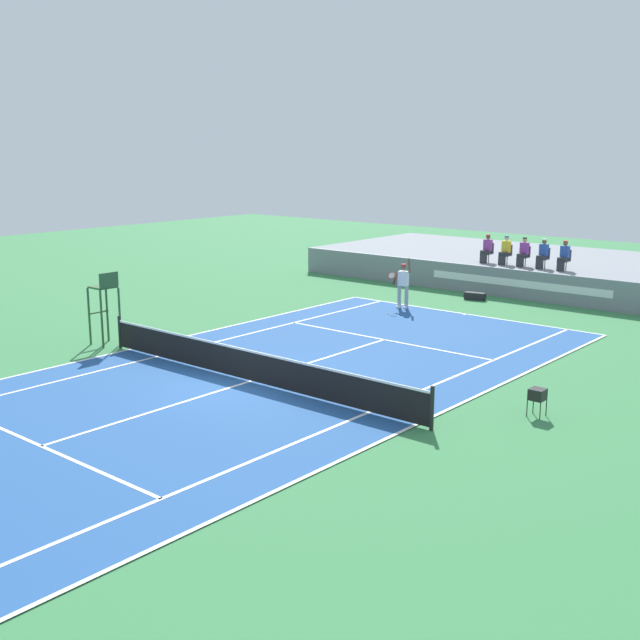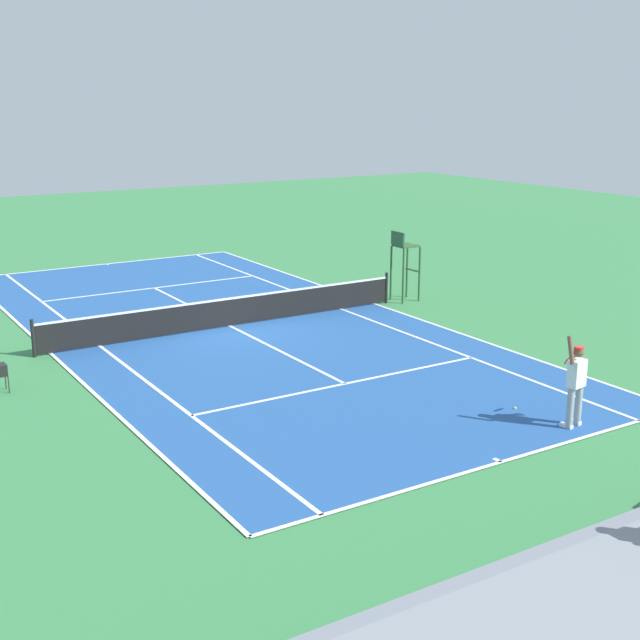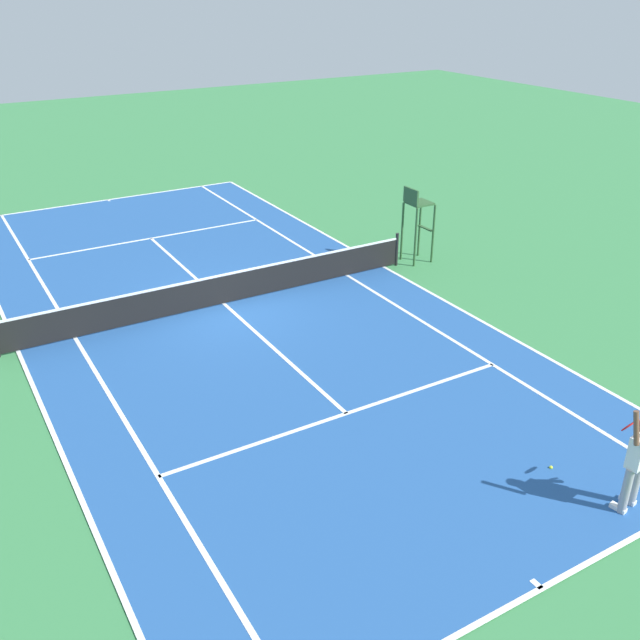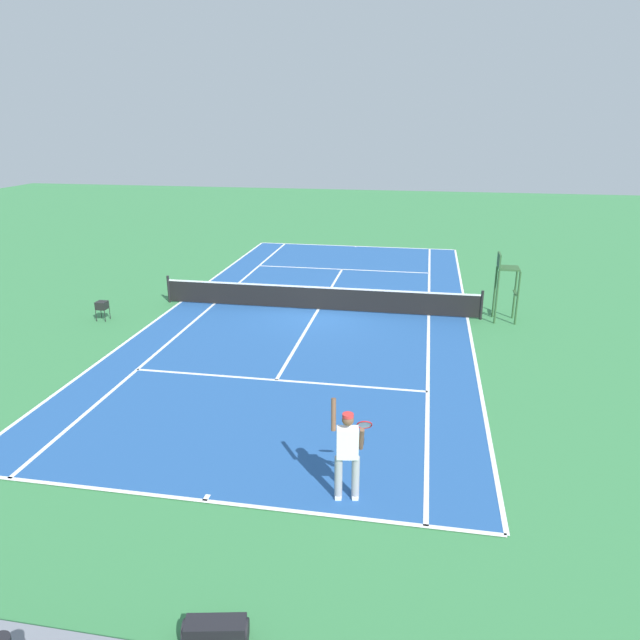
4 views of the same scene
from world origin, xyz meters
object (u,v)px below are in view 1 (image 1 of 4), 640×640
at_px(tennis_player, 403,284).
at_px(equipment_bag, 475,296).
at_px(spectator_seated_1, 505,251).
at_px(spectator_seated_0, 487,249).
at_px(spectator_seated_4, 564,256).
at_px(spectator_seated_2, 523,252).
at_px(tennis_ball, 388,314).
at_px(umpire_chair, 105,298).
at_px(spectator_seated_3, 543,254).
at_px(ball_hopper, 538,394).

relative_size(tennis_player, equipment_bag, 2.20).
relative_size(spectator_seated_1, equipment_bag, 1.34).
bearing_deg(spectator_seated_0, spectator_seated_1, 0.00).
bearing_deg(tennis_player, spectator_seated_4, 54.97).
relative_size(spectator_seated_2, tennis_ball, 18.60).
xyz_separation_m(spectator_seated_2, umpire_chair, (-6.34, -17.24, -0.32)).
bearing_deg(spectator_seated_2, umpire_chair, -110.18).
bearing_deg(spectator_seated_2, spectator_seated_1, 180.00).
height_order(spectator_seated_1, spectator_seated_3, same).
bearing_deg(tennis_ball, ball_hopper, -37.41).
distance_m(tennis_ball, ball_hopper, 12.21).
xyz_separation_m(spectator_seated_2, spectator_seated_4, (1.86, 0.00, 0.00)).
distance_m(spectator_seated_2, spectator_seated_3, 0.91).
bearing_deg(spectator_seated_2, tennis_player, -111.17).
relative_size(tennis_ball, ball_hopper, 0.10).
relative_size(spectator_seated_1, tennis_ball, 18.60).
height_order(spectator_seated_2, ball_hopper, spectator_seated_2).
relative_size(spectator_seated_3, umpire_chair, 0.52).
xyz_separation_m(spectator_seated_3, tennis_player, (-3.20, -5.92, -0.88)).
distance_m(spectator_seated_3, umpire_chair, 18.70).
relative_size(spectator_seated_0, ball_hopper, 1.81).
xyz_separation_m(spectator_seated_1, spectator_seated_4, (2.73, 0.00, 0.00)).
bearing_deg(spectator_seated_3, umpire_chair, -112.79).
bearing_deg(spectator_seated_4, tennis_player, -125.03).
distance_m(spectator_seated_0, spectator_seated_4, 3.65).
relative_size(tennis_ball, umpire_chair, 0.03).
relative_size(spectator_seated_0, tennis_ball, 18.60).
xyz_separation_m(spectator_seated_0, spectator_seated_3, (2.70, 0.00, 0.00)).
xyz_separation_m(spectator_seated_0, spectator_seated_4, (3.65, 0.00, 0.00)).
relative_size(equipment_bag, ball_hopper, 1.35).
bearing_deg(equipment_bag, spectator_seated_2, 68.82).
distance_m(spectator_seated_3, ball_hopper, 16.29).
height_order(spectator_seated_4, tennis_player, spectator_seated_4).
distance_m(spectator_seated_0, tennis_player, 6.01).
height_order(spectator_seated_3, umpire_chair, spectator_seated_3).
distance_m(tennis_player, umpire_chair, 12.03).
xyz_separation_m(spectator_seated_1, tennis_ball, (-1.12, -7.34, -1.84)).
bearing_deg(spectator_seated_4, umpire_chair, -115.42).
xyz_separation_m(tennis_ball, ball_hopper, (9.69, -7.41, 0.54)).
height_order(spectator_seated_3, spectator_seated_4, same).
bearing_deg(spectator_seated_1, ball_hopper, -59.86).
bearing_deg(tennis_ball, tennis_player, 101.81).
height_order(spectator_seated_4, tennis_ball, spectator_seated_4).
bearing_deg(spectator_seated_0, spectator_seated_3, 0.00).
bearing_deg(spectator_seated_3, spectator_seated_1, 180.00).
xyz_separation_m(spectator_seated_0, ball_hopper, (9.49, -14.76, -1.30)).
height_order(spectator_seated_2, tennis_player, spectator_seated_2).
distance_m(spectator_seated_2, spectator_seated_4, 1.86).
relative_size(spectator_seated_1, spectator_seated_3, 1.00).
relative_size(spectator_seated_0, spectator_seated_4, 1.00).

